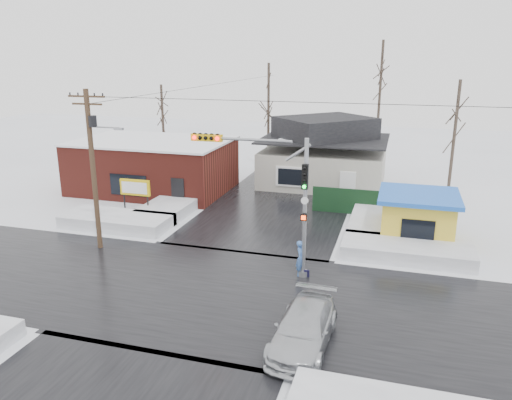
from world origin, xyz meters
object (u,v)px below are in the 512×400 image
(traffic_signal, at_px, (274,187))
(pedestrian, at_px, (301,259))
(marquee_sign, at_px, (135,189))
(utility_pole, at_px, (93,161))
(car, at_px, (304,328))
(kiosk, at_px, (417,217))

(traffic_signal, xyz_separation_m, pedestrian, (1.42, 0.09, -3.62))
(marquee_sign, bearing_deg, utility_pole, -79.87)
(utility_pole, height_order, car, utility_pole)
(car, bearing_deg, traffic_signal, 116.27)
(kiosk, distance_m, pedestrian, 8.97)
(utility_pole, relative_size, car, 1.79)
(traffic_signal, bearing_deg, pedestrian, 3.53)
(car, bearing_deg, marquee_sign, 140.11)
(pedestrian, bearing_deg, marquee_sign, 69.53)
(kiosk, height_order, car, kiosk)
(utility_pole, bearing_deg, pedestrian, -2.17)
(pedestrian, bearing_deg, utility_pole, 93.98)
(marquee_sign, distance_m, kiosk, 18.51)
(utility_pole, relative_size, marquee_sign, 3.53)
(utility_pole, xyz_separation_m, car, (13.15, -6.63, -4.39))
(pedestrian, bearing_deg, traffic_signal, 99.68)
(traffic_signal, xyz_separation_m, car, (2.79, -6.09, -3.81))
(utility_pole, distance_m, pedestrian, 12.51)
(marquee_sign, distance_m, pedestrian, 14.41)
(pedestrian, height_order, car, pedestrian)
(kiosk, bearing_deg, traffic_signal, -135.16)
(utility_pole, xyz_separation_m, pedestrian, (11.78, -0.45, -4.20))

